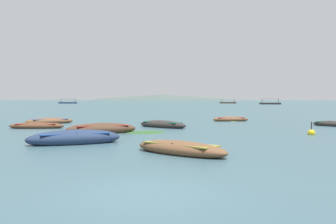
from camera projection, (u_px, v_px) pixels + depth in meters
ground_plane at (166, 100)px, 1507.90m from camera, size 6000.00×6000.00×0.00m
mountain_2 at (163, 43)px, 1796.52m from camera, size 1656.27×1656.27×521.29m
rowboat_2 at (48, 121)px, 33.26m from camera, size 4.11×3.30×0.61m
rowboat_3 at (72, 138)px, 18.00m from camera, size 4.53×3.14×0.82m
rowboat_4 at (100, 129)px, 23.65m from camera, size 4.56×3.17×0.79m
rowboat_5 at (229, 119)px, 36.95m from camera, size 3.58×1.64×0.55m
rowboat_7 at (35, 126)px, 27.68m from camera, size 3.92×1.35×0.53m
rowboat_8 at (330, 124)px, 30.07m from camera, size 2.81×3.17×0.51m
rowboat_9 at (178, 149)px, 14.73m from camera, size 4.03×3.89×0.61m
rowboat_12 at (160, 125)px, 28.62m from camera, size 4.07×3.84×0.64m
ferry_0 at (226, 103)px, 204.43m from camera, size 8.78×4.71×2.54m
ferry_1 at (268, 103)px, 164.63m from camera, size 9.16×5.33×2.54m
ferry_2 at (66, 103)px, 199.69m from camera, size 9.73×5.43×2.54m
mooring_buoy at (309, 133)px, 22.72m from camera, size 0.44×0.44×0.88m
weed_patch_0 at (234, 121)px, 37.67m from camera, size 2.28×3.30×0.14m
weed_patch_1 at (82, 141)px, 19.39m from camera, size 2.91×1.96×0.14m
weed_patch_2 at (144, 133)px, 24.16m from camera, size 3.40×3.34×0.14m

